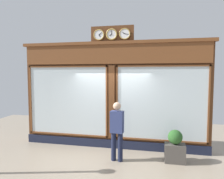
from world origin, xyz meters
TOP-DOWN VIEW (x-y plane):
  - shop_facade at (-0.00, -0.13)m, footprint 6.32×0.42m
  - pedestrian at (-0.35, 0.98)m, footprint 0.39×0.26m
  - planter_box at (-1.96, 0.73)m, footprint 0.56×0.36m
  - planter_shrub at (-1.96, 0.73)m, footprint 0.40×0.40m

SIDE VIEW (x-z plane):
  - planter_box at x=-1.96m, z-range 0.00..0.52m
  - planter_shrub at x=-1.96m, z-range 0.52..0.92m
  - pedestrian at x=-0.35m, z-range 0.09..1.78m
  - shop_facade at x=0.00m, z-range -0.23..3.80m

